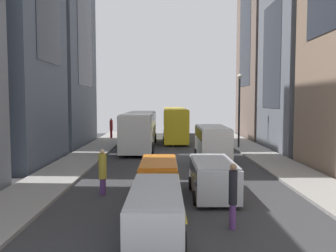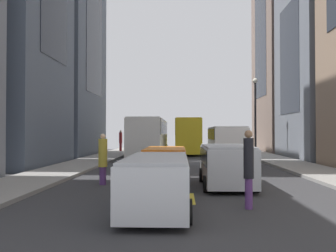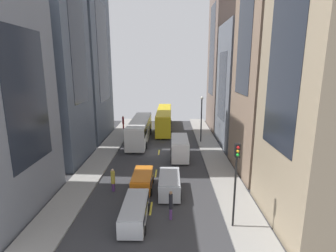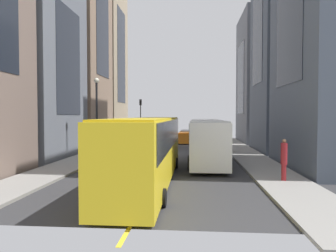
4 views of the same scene
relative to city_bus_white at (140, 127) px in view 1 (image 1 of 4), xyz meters
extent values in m
plane|color=#333335|center=(3.13, -5.43, -2.01)|extent=(41.11, 41.11, 0.00)
cube|color=gray|center=(-3.93, -5.43, -1.93)|extent=(2.99, 44.00, 0.15)
cube|color=gray|center=(10.19, -5.43, -1.93)|extent=(2.99, 44.00, 0.15)
cube|color=yellow|center=(3.13, -19.43, -2.00)|extent=(0.16, 2.00, 0.01)
cube|color=yellow|center=(3.13, -12.43, -2.00)|extent=(0.16, 2.00, 0.01)
cube|color=yellow|center=(3.13, -5.43, -2.00)|extent=(0.16, 2.00, 0.01)
cube|color=yellow|center=(3.13, 1.57, -2.00)|extent=(0.16, 2.00, 0.01)
cube|color=yellow|center=(3.13, 8.57, -2.00)|extent=(0.16, 2.00, 0.01)
cube|color=yellow|center=(3.13, 15.57, -2.00)|extent=(0.16, 2.00, 0.01)
cube|color=#4C5666|center=(-9.72, 2.40, 11.17)|extent=(8.19, 10.74, 26.35)
cube|color=#1E232D|center=(-9.72, 2.40, 11.17)|extent=(8.27, 5.91, 14.49)
cube|color=slate|center=(15.21, -1.41, 6.45)|extent=(6.65, 9.30, 16.91)
cube|color=#1E232D|center=(15.21, -1.41, 6.45)|extent=(6.72, 5.12, 9.30)
cube|color=#7A665B|center=(14.95, 9.17, 11.83)|extent=(6.14, 9.99, 27.69)
cube|color=#1E232D|center=(14.95, 9.17, 11.83)|extent=(6.20, 5.50, 15.23)
cube|color=silver|center=(0.00, 0.00, -0.23)|extent=(2.55, 12.91, 3.00)
cube|color=black|center=(0.00, 0.00, 0.62)|extent=(2.60, 11.88, 1.20)
cube|color=beige|center=(0.00, 0.00, 1.31)|extent=(2.45, 12.39, 0.08)
cylinder|color=black|center=(-1.17, 4.00, -1.51)|extent=(0.46, 1.00, 1.00)
cylinder|color=black|center=(1.17, 4.00, -1.51)|extent=(0.46, 1.00, 1.00)
cylinder|color=black|center=(-1.17, -4.00, -1.51)|extent=(0.46, 1.00, 1.00)
cylinder|color=black|center=(1.17, -4.00, -1.51)|extent=(0.46, 1.00, 1.00)
cube|color=yellow|center=(3.47, 7.93, -0.15)|extent=(2.45, 14.99, 3.30)
cube|color=black|center=(3.47, 7.93, 0.71)|extent=(2.50, 13.79, 1.48)
cube|color=gold|center=(3.47, 7.93, 1.54)|extent=(2.35, 14.39, 0.08)
cylinder|color=black|center=(2.34, 12.57, -1.63)|extent=(0.44, 0.76, 0.76)
cylinder|color=black|center=(4.60, 12.57, -1.63)|extent=(0.44, 0.76, 0.76)
cylinder|color=black|center=(2.34, 3.28, -1.63)|extent=(0.44, 0.76, 0.76)
cylinder|color=black|center=(4.60, 3.28, -1.63)|extent=(0.44, 0.76, 0.76)
cube|color=white|center=(5.80, -7.55, -0.66)|extent=(2.05, 5.51, 2.30)
cube|color=black|center=(5.80, -7.55, 0.09)|extent=(2.09, 5.07, 0.69)
cube|color=silver|center=(5.80, -7.55, 0.53)|extent=(1.97, 5.29, 0.08)
cylinder|color=black|center=(4.86, -5.85, -1.65)|extent=(0.37, 0.72, 0.72)
cylinder|color=black|center=(6.75, -5.85, -1.65)|extent=(0.37, 0.72, 0.72)
cylinder|color=black|center=(4.86, -9.26, -1.65)|extent=(0.37, 0.72, 0.72)
cylinder|color=black|center=(6.75, -9.26, -1.65)|extent=(0.37, 0.72, 0.72)
cube|color=orange|center=(2.08, -15.97, -1.19)|extent=(1.74, 4.08, 1.29)
cube|color=black|center=(2.08, -15.97, -0.87)|extent=(1.78, 3.75, 0.54)
cube|color=#BE6115|center=(2.08, -15.97, -0.51)|extent=(1.67, 3.92, 0.08)
cylinder|color=black|center=(1.27, -14.71, -1.70)|extent=(0.31, 0.62, 0.62)
cylinder|color=black|center=(2.88, -14.71, -1.70)|extent=(0.31, 0.62, 0.62)
cylinder|color=black|center=(1.27, -17.23, -1.70)|extent=(0.31, 0.62, 0.62)
cylinder|color=black|center=(2.88, -17.23, -1.70)|extent=(0.31, 0.62, 0.62)
cube|color=#B7BABF|center=(2.08, -21.28, -1.20)|extent=(1.70, 4.72, 1.29)
cube|color=black|center=(2.08, -21.28, -0.87)|extent=(1.74, 4.35, 0.54)
cube|color=#9C9EA2|center=(2.08, -21.28, -0.51)|extent=(1.64, 4.54, 0.08)
cylinder|color=black|center=(1.30, -19.82, -1.70)|extent=(0.31, 0.62, 0.62)
cylinder|color=black|center=(2.87, -19.82, -1.70)|extent=(0.31, 0.62, 0.62)
cylinder|color=black|center=(1.30, -22.75, -1.70)|extent=(0.31, 0.62, 0.62)
cylinder|color=black|center=(2.87, -22.75, -1.70)|extent=(0.31, 0.62, 0.62)
cube|color=#B7BABF|center=(4.60, -16.82, -1.12)|extent=(1.85, 4.32, 1.43)
cube|color=black|center=(4.60, -16.82, -0.76)|extent=(1.89, 3.97, 0.60)
cube|color=#9C9EA2|center=(4.60, -16.82, -0.37)|extent=(1.77, 4.14, 0.08)
cylinder|color=black|center=(3.75, -15.48, -1.70)|extent=(0.33, 0.62, 0.62)
cylinder|color=black|center=(5.45, -15.48, -1.70)|extent=(0.33, 0.62, 0.62)
cylinder|color=black|center=(3.75, -18.16, -1.70)|extent=(0.33, 0.62, 0.62)
cylinder|color=black|center=(5.45, -18.16, -1.70)|extent=(0.33, 0.62, 0.62)
cylinder|color=#593372|center=(4.71, -20.93, -1.57)|extent=(0.22, 0.22, 0.88)
cylinder|color=black|center=(4.71, -20.93, -0.55)|extent=(0.29, 0.29, 1.17)
sphere|color=#8C6647|center=(4.71, -20.93, 0.15)|extent=(0.23, 0.23, 0.23)
cylinder|color=maroon|center=(-3.94, 7.59, -1.42)|extent=(0.27, 0.27, 0.89)
cylinder|color=maroon|center=(-3.94, 7.59, -0.38)|extent=(0.36, 0.36, 1.18)
sphere|color=#8C6647|center=(-3.94, 7.59, 0.32)|extent=(0.22, 0.22, 0.22)
cylinder|color=#593372|center=(-0.55, -16.45, -1.63)|extent=(0.28, 0.28, 0.76)
cylinder|color=gold|center=(-0.55, -16.45, -0.66)|extent=(0.37, 0.37, 1.19)
sphere|color=beige|center=(-0.55, -16.45, 0.04)|extent=(0.22, 0.22, 0.22)
cylinder|color=black|center=(9.19, -0.68, 1.32)|extent=(0.18, 0.18, 6.36)
sphere|color=silver|center=(9.19, -0.68, 4.68)|extent=(0.44, 0.44, 0.44)
camera|label=1|loc=(2.43, -32.47, 2.37)|focal=36.89mm
camera|label=2|loc=(2.75, -31.18, 0.20)|focal=37.51mm
camera|label=3|loc=(4.71, -38.30, 9.12)|focal=27.81mm
camera|label=4|loc=(1.02, 25.04, 1.72)|focal=33.23mm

